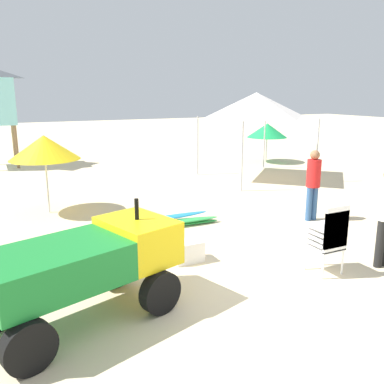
# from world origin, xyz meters

# --- Properties ---
(ground) EXTENTS (80.00, 80.00, 0.00)m
(ground) POSITION_xyz_m (0.00, 0.00, 0.00)
(ground) COLOR beige
(utility_cart) EXTENTS (2.79, 1.94, 1.50)m
(utility_cart) POSITION_xyz_m (-2.39, 0.33, 0.78)
(utility_cart) COLOR #197A2D
(utility_cart) RESTS_ON ground
(stacked_plastic_chairs) EXTENTS (0.48, 0.48, 1.20)m
(stacked_plastic_chairs) POSITION_xyz_m (1.44, -0.03, 0.70)
(stacked_plastic_chairs) COLOR white
(stacked_plastic_chairs) RESTS_ON ground
(surfboard_pile) EXTENTS (2.58, 0.66, 0.24)m
(surfboard_pile) POSITION_xyz_m (-0.00, 3.43, 0.12)
(surfboard_pile) COLOR green
(surfboard_pile) RESTS_ON ground
(lifeguard_near_right) EXTENTS (0.32, 0.32, 1.66)m
(lifeguard_near_right) POSITION_xyz_m (3.28, 2.41, 0.95)
(lifeguard_near_right) COLOR #33598C
(lifeguard_near_right) RESTS_ON ground
(popup_canopy) EXTENTS (2.99, 2.99, 2.94)m
(popup_canopy) POSITION_xyz_m (4.89, 7.11, 2.52)
(popup_canopy) COLOR #B2B2B7
(popup_canopy) RESTS_ON ground
(beach_umbrella_left) EXTENTS (1.70, 1.70, 1.66)m
(beach_umbrella_left) POSITION_xyz_m (7.32, 9.73, 1.36)
(beach_umbrella_left) COLOR beige
(beach_umbrella_left) RESTS_ON ground
(beach_umbrella_far) EXTENTS (1.69, 1.69, 1.94)m
(beach_umbrella_far) POSITION_xyz_m (-2.18, 5.81, 1.64)
(beach_umbrella_far) COLOR beige
(beach_umbrella_far) RESTS_ON ground
(cooler_box) EXTENTS (0.53, 0.38, 0.37)m
(cooler_box) POSITION_xyz_m (-0.41, 1.48, 0.19)
(cooler_box) COLOR white
(cooler_box) RESTS_ON ground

